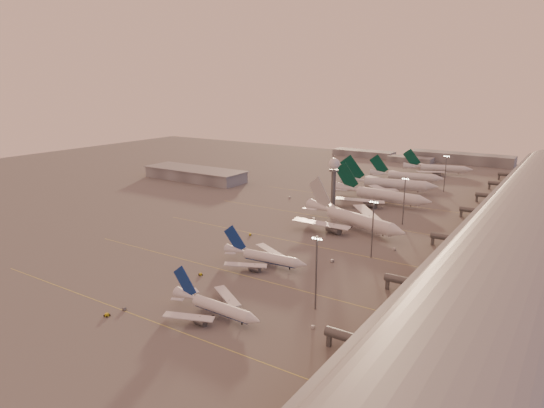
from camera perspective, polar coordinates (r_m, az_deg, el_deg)
The scene contains 27 objects.
ground at distance 193.50m, azimuth -10.34°, elevation -7.86°, with size 700.00×700.00×0.00m, color #585555.
taxiway_markings at distance 219.90m, azimuth 5.60°, elevation -4.96°, with size 180.00×185.25×0.02m.
terminal at distance 247.10m, azimuth 28.06°, elevation -1.90°, with size 57.00×362.00×23.04m.
hangar at distance 370.06m, azimuth -9.04°, elevation 3.50°, with size 82.00×27.00×8.50m.
radar_tower at distance 280.90m, azimuth 7.29°, elevation 3.63°, with size 6.40×6.40×31.10m.
mast_a at distance 156.43m, azimuth 5.22°, elevation -7.70°, with size 3.60×0.56×25.00m.
mast_b at distance 205.08m, azimuth 11.76°, elevation -2.59°, with size 3.60×0.56×25.00m.
mast_c at distance 256.92m, azimuth 15.28°, elevation 0.60°, with size 3.60×0.56×25.00m.
mast_d at distance 342.58m, azimuth 19.72°, elevation 3.59°, with size 3.60×0.56×25.00m.
distant_horizon at distance 474.97m, azimuth 17.98°, elevation 5.28°, with size 165.00×37.50×9.00m.
narrowbody_near at distance 156.58m, azimuth -6.66°, elevation -12.10°, with size 35.51×28.33×13.87m.
narrowbody_mid at distance 195.51m, azimuth -0.88°, elevation -6.44°, with size 37.96×30.23×14.83m.
widebody_white at distance 246.01m, azimuth 9.52°, elevation -2.03°, with size 62.59×49.29×22.98m.
greentail_a at distance 300.13m, azimuth 12.71°, elevation 0.79°, with size 63.77×51.31×23.17m.
greentail_b at distance 333.64m, azimuth 13.52°, elevation 2.09°, with size 64.58×51.64×23.74m.
greentail_c at distance 369.03m, azimuth 15.50°, elevation 2.99°, with size 53.45×42.82×19.54m.
greentail_d at distance 410.66m, azimuth 18.89°, elevation 3.84°, with size 52.78×42.08×19.59m.
gsv_truck_a at distance 166.89m, azimuth -16.91°, elevation -11.58°, with size 5.25×2.05×2.11m.
gsv_tug_near at distance 165.02m, azimuth -18.85°, elevation -12.26°, with size 2.09×3.43×0.97m.
gsv_catering_a at distance 149.79m, azimuth 4.90°, elevation -13.79°, with size 4.65×3.57×3.49m.
gsv_tug_mid at distance 188.83m, azimuth -8.41°, elevation -8.20°, with size 3.60×3.11×0.88m.
gsv_truck_b at distance 200.98m, azimuth 7.19°, elevation -6.52°, with size 6.03×2.93×2.33m.
gsv_truck_c at distance 233.41m, azimuth -2.47°, elevation -3.47°, with size 5.78×3.93×2.20m.
gsv_catering_b at distance 219.32m, azimuth 14.24°, elevation -4.81°, with size 5.20×2.53×4.25m.
gsv_tug_far at distance 259.79m, azimuth 4.91°, elevation -1.79°, with size 4.40×4.50×1.13m.
gsv_truck_d at distance 308.64m, azimuth 2.14°, elevation 0.91°, with size 3.51×5.22×1.99m.
gsv_tug_hangar at distance 308.74m, azimuth 15.52°, elevation 0.32°, with size 4.32×3.12×1.12m.
Camera 1 is at (125.40, -128.61, 71.94)m, focal length 32.00 mm.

